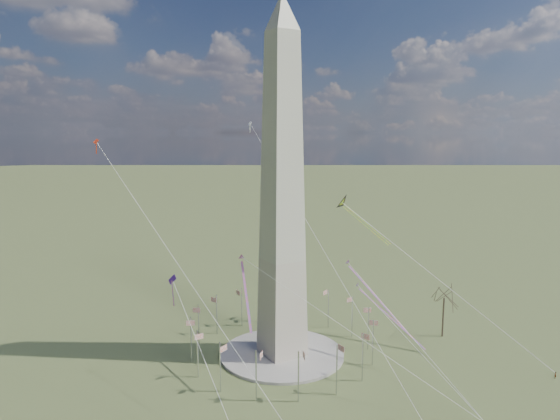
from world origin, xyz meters
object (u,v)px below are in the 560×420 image
kite_delta_black (345,205)px  tree_near (444,295)px  washington_monument (282,192)px  person_east (555,375)px

kite_delta_black → tree_near: bearing=97.6°
washington_monument → kite_delta_black: (31.78, 11.96, -7.62)m
person_east → kite_delta_black: 76.25m
tree_near → kite_delta_black: size_ratio=1.03×
tree_near → person_east: size_ratio=10.68×
washington_monument → person_east: washington_monument is taller
tree_near → person_east: bearing=-83.6°
washington_monument → tree_near: washington_monument is taller
washington_monument → kite_delta_black: size_ratio=5.42×
washington_monument → kite_delta_black: bearing=20.6°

